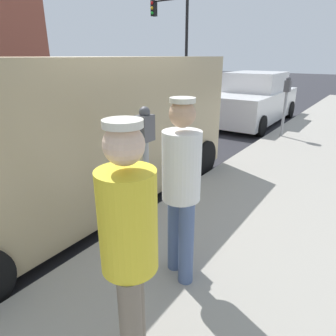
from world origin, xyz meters
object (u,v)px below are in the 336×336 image
Objects in this scene: parking_meter_near at (146,151)px; parking_meter_far at (286,97)px; pedestrian_in_white at (181,182)px; parked_sedan_ahead at (253,100)px; traffic_light_corner at (174,29)px; pedestrian_in_yellow at (129,243)px; parked_van at (78,130)px.

parking_meter_far is (0.00, 5.71, 0.00)m from parking_meter_near.
parking_meter_near is at bearing 151.28° from pedestrian_in_white.
traffic_light_corner is (-6.64, 5.08, 2.77)m from parked_sedan_ahead.
traffic_light_corner is at bearing 139.52° from parking_meter_far.
traffic_light_corner is (-8.17, 6.97, 2.34)m from parking_meter_far.
traffic_light_corner is at bearing 123.07° from pedestrian_in_yellow.
parking_meter_far is at bearing 74.48° from parked_van.
parked_sedan_ahead is at bearing 90.26° from parked_van.
pedestrian_in_white reaches higher than parking_meter_near.
pedestrian_in_yellow reaches higher than parked_sedan_ahead.
pedestrian_in_yellow is 9.30m from parked_sedan_ahead.
pedestrian_in_white is at bearing -28.72° from parking_meter_near.
parking_meter_near is at bearing -57.21° from traffic_light_corner.
parked_van is 1.00× the size of traffic_light_corner.
parking_meter_far is 5.61m from parked_van.
parking_meter_near is 1.00× the size of parking_meter_far.
pedestrian_in_yellow reaches higher than parking_meter_near.
pedestrian_in_yellow reaches higher than pedestrian_in_white.
parked_van reaches higher than pedestrian_in_white.
parked_sedan_ahead is (-2.50, 8.95, -0.39)m from pedestrian_in_yellow.
parking_meter_near is 0.29× the size of parked_van.
parking_meter_near is 1.53m from parked_van.
parked_sedan_ahead is at bearing 105.59° from pedestrian_in_yellow.
parking_meter_near is at bearing -11.58° from parked_van.
parking_meter_far is 2.48m from parked_sedan_ahead.
parked_sedan_ahead is (-1.53, 7.60, -0.43)m from parking_meter_near.
parked_sedan_ahead is at bearing -37.42° from traffic_light_corner.
traffic_light_corner is at bearing 118.33° from parked_van.
pedestrian_in_white is 0.33× the size of traffic_light_corner.
pedestrian_in_white is 2.32m from parked_van.
parking_meter_near is 7.77m from parked_sedan_ahead.
traffic_light_corner is at bearing 142.58° from parked_sedan_ahead.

